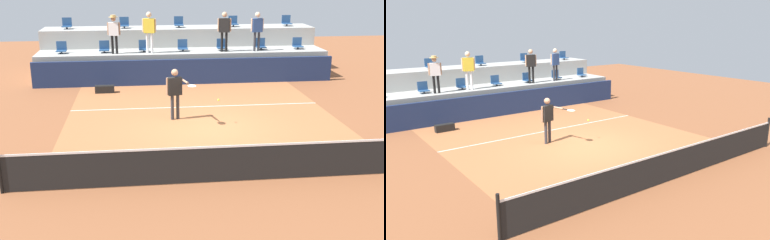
# 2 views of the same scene
# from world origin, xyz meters

# --- Properties ---
(ground_plane) EXTENTS (40.00, 40.00, 0.00)m
(ground_plane) POSITION_xyz_m (0.00, 0.00, 0.00)
(ground_plane) COLOR brown
(court_inner_paint) EXTENTS (9.00, 10.00, 0.01)m
(court_inner_paint) POSITION_xyz_m (0.00, 1.00, 0.00)
(court_inner_paint) COLOR #A36038
(court_inner_paint) RESTS_ON ground_plane
(court_service_line) EXTENTS (9.00, 0.06, 0.00)m
(court_service_line) POSITION_xyz_m (0.00, 2.40, 0.01)
(court_service_line) COLOR silver
(court_service_line) RESTS_ON ground_plane
(tennis_net) EXTENTS (10.48, 0.08, 1.07)m
(tennis_net) POSITION_xyz_m (0.00, -4.00, 0.50)
(tennis_net) COLOR black
(tennis_net) RESTS_ON ground_plane
(sponsor_backboard) EXTENTS (13.00, 0.16, 1.10)m
(sponsor_backboard) POSITION_xyz_m (0.00, 6.00, 0.55)
(sponsor_backboard) COLOR navy
(sponsor_backboard) RESTS_ON ground_plane
(seating_tier_lower) EXTENTS (13.00, 1.80, 1.25)m
(seating_tier_lower) POSITION_xyz_m (0.00, 7.30, 0.62)
(seating_tier_lower) COLOR #9E9E99
(seating_tier_lower) RESTS_ON ground_plane
(seating_tier_upper) EXTENTS (13.00, 1.80, 2.10)m
(seating_tier_upper) POSITION_xyz_m (0.00, 9.10, 1.05)
(seating_tier_upper) COLOR #9E9E99
(seating_tier_upper) RESTS_ON ground_plane
(stadium_chair_lower_left) EXTENTS (0.44, 0.40, 0.52)m
(stadium_chair_lower_left) POSITION_xyz_m (-3.52, 7.23, 1.46)
(stadium_chair_lower_left) COLOR #2D2D33
(stadium_chair_lower_left) RESTS_ON seating_tier_lower
(stadium_chair_lower_mid_left) EXTENTS (0.44, 0.40, 0.52)m
(stadium_chair_lower_mid_left) POSITION_xyz_m (-1.78, 7.23, 1.46)
(stadium_chair_lower_mid_left) COLOR #2D2D33
(stadium_chair_lower_mid_left) RESTS_ON seating_tier_lower
(stadium_chair_lower_center) EXTENTS (0.44, 0.40, 0.52)m
(stadium_chair_lower_center) POSITION_xyz_m (-0.02, 7.23, 1.46)
(stadium_chair_lower_center) COLOR #2D2D33
(stadium_chair_lower_center) RESTS_ON seating_tier_lower
(stadium_chair_lower_mid_right) EXTENTS (0.44, 0.40, 0.52)m
(stadium_chair_lower_mid_right) POSITION_xyz_m (1.77, 7.23, 1.46)
(stadium_chair_lower_mid_right) COLOR #2D2D33
(stadium_chair_lower_mid_right) RESTS_ON seating_tier_lower
(stadium_chair_lower_right) EXTENTS (0.44, 0.40, 0.52)m
(stadium_chair_lower_right) POSITION_xyz_m (3.58, 7.23, 1.46)
(stadium_chair_lower_right) COLOR #2D2D33
(stadium_chair_lower_right) RESTS_ON seating_tier_lower
(stadium_chair_lower_far_right) EXTENTS (0.44, 0.40, 0.52)m
(stadium_chair_lower_far_right) POSITION_xyz_m (5.34, 7.23, 1.46)
(stadium_chair_lower_far_right) COLOR #2D2D33
(stadium_chair_lower_far_right) RESTS_ON seating_tier_lower
(stadium_chair_upper_left) EXTENTS (0.44, 0.40, 0.52)m
(stadium_chair_upper_left) POSITION_xyz_m (-2.64, 9.03, 2.31)
(stadium_chair_upper_left) COLOR #2D2D33
(stadium_chair_upper_left) RESTS_ON seating_tier_upper
(stadium_chair_upper_center) EXTENTS (0.44, 0.40, 0.52)m
(stadium_chair_upper_center) POSITION_xyz_m (-0.03, 9.03, 2.31)
(stadium_chair_upper_center) COLOR #2D2D33
(stadium_chair_upper_center) RESTS_ON seating_tier_upper
(stadium_chair_upper_right) EXTENTS (0.44, 0.40, 0.52)m
(stadium_chair_upper_right) POSITION_xyz_m (2.63, 9.03, 2.31)
(stadium_chair_upper_right) COLOR #2D2D33
(stadium_chair_upper_right) RESTS_ON seating_tier_upper
(stadium_chair_upper_far_right) EXTENTS (0.44, 0.40, 0.52)m
(stadium_chair_upper_far_right) POSITION_xyz_m (5.32, 9.03, 2.31)
(stadium_chair_upper_far_right) COLOR #2D2D33
(stadium_chair_upper_far_right) RESTS_ON seating_tier_upper
(tennis_player) EXTENTS (0.93, 1.15, 1.71)m
(tennis_player) POSITION_xyz_m (-0.87, 0.98, 1.04)
(tennis_player) COLOR #2D2D33
(tennis_player) RESTS_ON ground_plane
(spectator_with_hat) EXTENTS (0.57, 0.44, 1.67)m
(spectator_with_hat) POSITION_xyz_m (-3.05, 6.85, 2.26)
(spectator_with_hat) COLOR black
(spectator_with_hat) RESTS_ON seating_tier_lower
(spectator_leaning_on_rail) EXTENTS (0.62, 0.28, 1.79)m
(spectator_leaning_on_rail) POSITION_xyz_m (-1.52, 6.85, 2.34)
(spectator_leaning_on_rail) COLOR white
(spectator_leaning_on_rail) RESTS_ON seating_tier_lower
(spectator_in_grey) EXTENTS (0.61, 0.27, 1.75)m
(spectator_in_grey) POSITION_xyz_m (1.80, 6.85, 2.31)
(spectator_in_grey) COLOR black
(spectator_in_grey) RESTS_ON seating_tier_lower
(spectator_in_white) EXTENTS (0.61, 0.26, 1.73)m
(spectator_in_white) POSITION_xyz_m (3.29, 6.85, 2.30)
(spectator_in_white) COLOR #2D2D33
(spectator_in_white) RESTS_ON seating_tier_lower
(tennis_ball) EXTENTS (0.07, 0.07, 0.07)m
(tennis_ball) POSITION_xyz_m (0.45, 0.31, 0.82)
(tennis_ball) COLOR #CCE033
(equipment_bag) EXTENTS (0.76, 0.28, 0.30)m
(equipment_bag) POSITION_xyz_m (-3.44, 4.88, 0.15)
(equipment_bag) COLOR black
(equipment_bag) RESTS_ON ground_plane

